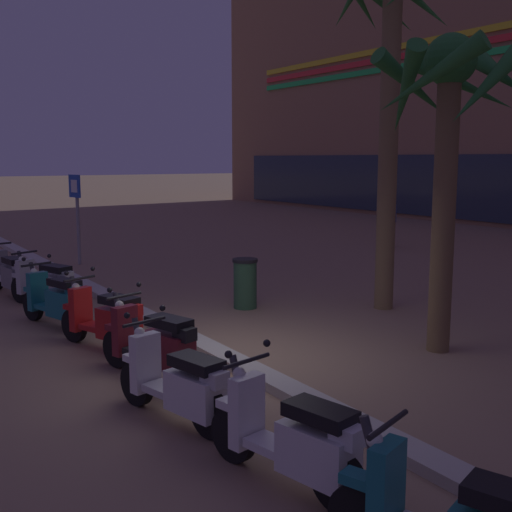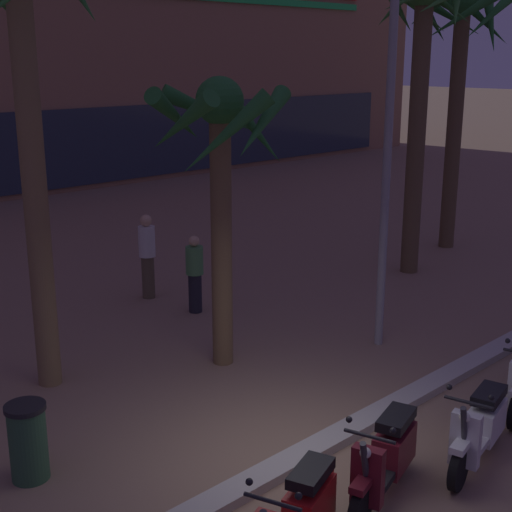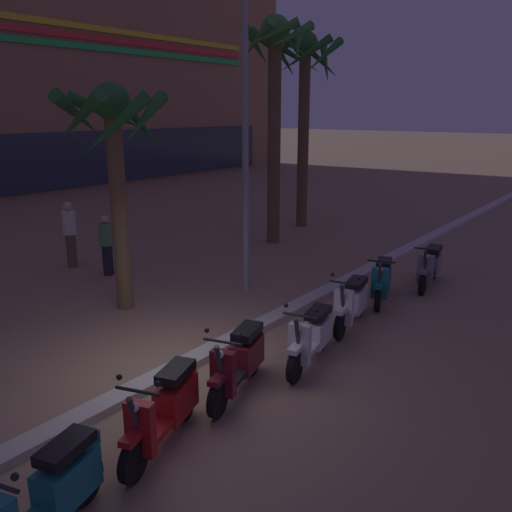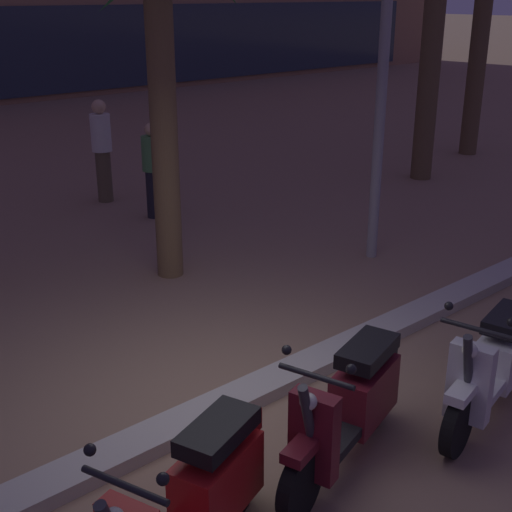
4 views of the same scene
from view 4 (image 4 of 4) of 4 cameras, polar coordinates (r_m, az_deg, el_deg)
name	(u,v)px [view 4 (image 4 of 4)]	position (r m, az deg, el deg)	size (l,w,h in m)	color
ground_plane	(225,408)	(6.25, -2.56, -12.32)	(200.00, 200.00, 0.00)	#93755B
curb_strip	(227,403)	(6.19, -2.38, -11.99)	(60.00, 0.36, 0.12)	#BCB7AD
scooter_red_far_back	(194,502)	(4.57, -5.14, -19.47)	(1.73, 0.83, 1.17)	black
scooter_maroon_mid_rear	(350,406)	(5.46, 7.72, -12.09)	(1.73, 0.77, 1.17)	black
scooter_white_last_in_row	(493,364)	(6.32, 18.87, -8.41)	(1.76, 0.70, 1.17)	black
pedestrian_window_shopping	(153,169)	(11.19, -8.43, 7.09)	(0.34, 0.34, 1.52)	black
pedestrian_by_palm_tree	(102,148)	(12.21, -12.52, 8.61)	(0.34, 0.34, 1.75)	brown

